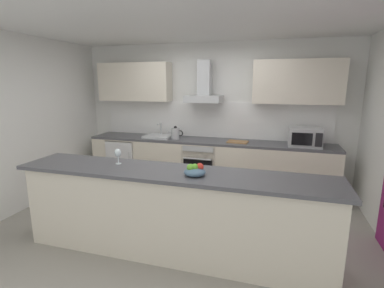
{
  "coord_description": "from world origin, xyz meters",
  "views": [
    {
      "loc": [
        1.15,
        -3.36,
        1.9
      ],
      "look_at": [
        0.03,
        0.43,
        1.05
      ],
      "focal_mm": 26.79,
      "sensor_mm": 36.0,
      "label": 1
    }
  ],
  "objects_px": {
    "kettle": "(176,133)",
    "refrigerator": "(127,160)",
    "range_hood": "(204,89)",
    "wine_glass": "(118,153)",
    "microwave": "(305,137)",
    "sink": "(159,136)",
    "chopping_board": "(238,142)",
    "oven": "(202,164)",
    "fruit_bowl": "(195,171)"
  },
  "relations": [
    {
      "from": "kettle",
      "to": "refrigerator",
      "type": "bearing_deg",
      "value": 178.27
    },
    {
      "from": "range_hood",
      "to": "wine_glass",
      "type": "relative_size",
      "value": 4.05
    },
    {
      "from": "microwave",
      "to": "sink",
      "type": "distance_m",
      "value": 2.54
    },
    {
      "from": "wine_glass",
      "to": "chopping_board",
      "type": "distance_m",
      "value": 2.28
    },
    {
      "from": "oven",
      "to": "wine_glass",
      "type": "height_order",
      "value": "wine_glass"
    },
    {
      "from": "kettle",
      "to": "range_hood",
      "type": "bearing_deg",
      "value": 18.65
    },
    {
      "from": "range_hood",
      "to": "chopping_board",
      "type": "distance_m",
      "value": 1.09
    },
    {
      "from": "wine_glass",
      "to": "fruit_bowl",
      "type": "xyz_separation_m",
      "value": [
        0.97,
        -0.16,
        -0.08
      ]
    },
    {
      "from": "sink",
      "to": "wine_glass",
      "type": "bearing_deg",
      "value": -80.14
    },
    {
      "from": "range_hood",
      "to": "wine_glass",
      "type": "height_order",
      "value": "range_hood"
    },
    {
      "from": "sink",
      "to": "wine_glass",
      "type": "distance_m",
      "value": 2.05
    },
    {
      "from": "fruit_bowl",
      "to": "kettle",
      "type": "bearing_deg",
      "value": 114.43
    },
    {
      "from": "refrigerator",
      "to": "kettle",
      "type": "distance_m",
      "value": 1.18
    },
    {
      "from": "wine_glass",
      "to": "chopping_board",
      "type": "height_order",
      "value": "wine_glass"
    },
    {
      "from": "kettle",
      "to": "wine_glass",
      "type": "distance_m",
      "value": 1.97
    },
    {
      "from": "microwave",
      "to": "fruit_bowl",
      "type": "height_order",
      "value": "microwave"
    },
    {
      "from": "sink",
      "to": "range_hood",
      "type": "bearing_deg",
      "value": 8.08
    },
    {
      "from": "refrigerator",
      "to": "range_hood",
      "type": "distance_m",
      "value": 2.04
    },
    {
      "from": "oven",
      "to": "chopping_board",
      "type": "bearing_deg",
      "value": -2.14
    },
    {
      "from": "microwave",
      "to": "chopping_board",
      "type": "bearing_deg",
      "value": 179.77
    },
    {
      "from": "range_hood",
      "to": "fruit_bowl",
      "type": "distance_m",
      "value": 2.46
    },
    {
      "from": "range_hood",
      "to": "refrigerator",
      "type": "bearing_deg",
      "value": -175.0
    },
    {
      "from": "oven",
      "to": "fruit_bowl",
      "type": "bearing_deg",
      "value": -77.45
    },
    {
      "from": "oven",
      "to": "kettle",
      "type": "bearing_deg",
      "value": -176.02
    },
    {
      "from": "oven",
      "to": "range_hood",
      "type": "distance_m",
      "value": 1.33
    },
    {
      "from": "fruit_bowl",
      "to": "refrigerator",
      "type": "bearing_deg",
      "value": 132.76
    },
    {
      "from": "kettle",
      "to": "range_hood",
      "type": "relative_size",
      "value": 0.4
    },
    {
      "from": "oven",
      "to": "refrigerator",
      "type": "xyz_separation_m",
      "value": [
        -1.51,
        -0.0,
        -0.03
      ]
    },
    {
      "from": "kettle",
      "to": "sink",
      "type": "bearing_deg",
      "value": 172.75
    },
    {
      "from": "microwave",
      "to": "range_hood",
      "type": "xyz_separation_m",
      "value": [
        -1.7,
        0.16,
        0.74
      ]
    },
    {
      "from": "kettle",
      "to": "fruit_bowl",
      "type": "relative_size",
      "value": 1.31
    },
    {
      "from": "fruit_bowl",
      "to": "chopping_board",
      "type": "distance_m",
      "value": 2.14
    },
    {
      "from": "range_hood",
      "to": "kettle",
      "type": "bearing_deg",
      "value": -161.35
    },
    {
      "from": "oven",
      "to": "wine_glass",
      "type": "distance_m",
      "value": 2.16
    },
    {
      "from": "wine_glass",
      "to": "microwave",
      "type": "bearing_deg",
      "value": 42.06
    },
    {
      "from": "kettle",
      "to": "microwave",
      "type": "bearing_deg",
      "value": 0.15
    },
    {
      "from": "chopping_board",
      "to": "sink",
      "type": "bearing_deg",
      "value": 178.65
    },
    {
      "from": "refrigerator",
      "to": "chopping_board",
      "type": "xyz_separation_m",
      "value": [
        2.15,
        -0.02,
        0.49
      ]
    },
    {
      "from": "wine_glass",
      "to": "fruit_bowl",
      "type": "bearing_deg",
      "value": -9.19
    },
    {
      "from": "oven",
      "to": "chopping_board",
      "type": "height_order",
      "value": "chopping_board"
    },
    {
      "from": "microwave",
      "to": "fruit_bowl",
      "type": "distance_m",
      "value": 2.45
    },
    {
      "from": "oven",
      "to": "refrigerator",
      "type": "bearing_deg",
      "value": -179.9
    },
    {
      "from": "oven",
      "to": "chopping_board",
      "type": "xyz_separation_m",
      "value": [
        0.64,
        -0.02,
        0.45
      ]
    },
    {
      "from": "range_hood",
      "to": "chopping_board",
      "type": "height_order",
      "value": "range_hood"
    },
    {
      "from": "oven",
      "to": "fruit_bowl",
      "type": "xyz_separation_m",
      "value": [
        0.48,
        -2.16,
        0.57
      ]
    },
    {
      "from": "sink",
      "to": "range_hood",
      "type": "relative_size",
      "value": 0.69
    },
    {
      "from": "microwave",
      "to": "chopping_board",
      "type": "xyz_separation_m",
      "value": [
        -1.06,
        0.0,
        -0.14
      ]
    },
    {
      "from": "refrigerator",
      "to": "range_hood",
      "type": "relative_size",
      "value": 1.18
    },
    {
      "from": "oven",
      "to": "kettle",
      "type": "relative_size",
      "value": 2.77
    },
    {
      "from": "microwave",
      "to": "fruit_bowl",
      "type": "xyz_separation_m",
      "value": [
        -1.22,
        -2.13,
        -0.02
      ]
    }
  ]
}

